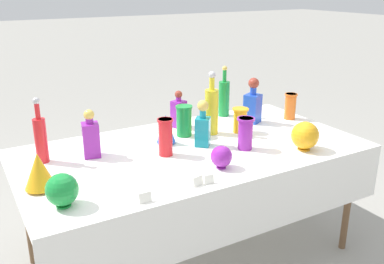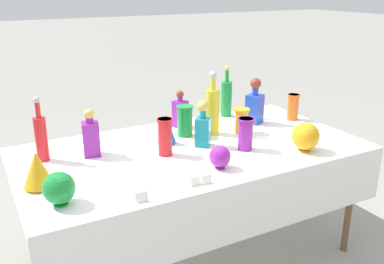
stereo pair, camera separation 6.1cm
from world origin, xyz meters
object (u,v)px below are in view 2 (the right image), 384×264
square_decanter_3 (180,112)px  round_bowl_1 (59,188)px  slender_vase_2 (293,106)px  slender_vase_3 (241,120)px  slender_vase_0 (165,136)px  square_decanter_1 (255,104)px  tall_bottle_0 (226,97)px  slender_vase_4 (185,120)px  tall_bottle_1 (213,110)px  fluted_vase_1 (166,129)px  tall_bottle_2 (41,136)px  square_decanter_2 (203,126)px  slender_vase_1 (245,133)px  square_decanter_0 (91,136)px  fluted_vase_0 (37,169)px  round_bowl_2 (306,136)px  round_bowl_0 (220,157)px

square_decanter_3 → round_bowl_1: size_ratio=1.65×
slender_vase_2 → slender_vase_3: 0.49m
slender_vase_0 → slender_vase_2: slender_vase_0 is taller
square_decanter_1 → square_decanter_3: (-0.50, 0.17, -0.03)m
tall_bottle_0 → slender_vase_4: tall_bottle_0 is taller
tall_bottle_1 → fluted_vase_1: tall_bottle_1 is taller
tall_bottle_2 → square_decanter_2: size_ratio=1.29×
tall_bottle_2 → square_decanter_3: bearing=9.7°
tall_bottle_0 → tall_bottle_1: (-0.29, -0.29, 0.02)m
tall_bottle_2 → slender_vase_1: size_ratio=1.91×
slender_vase_0 → slender_vase_2: (1.09, 0.17, -0.02)m
square_decanter_3 → round_bowl_1: 1.21m
square_decanter_0 → slender_vase_4: (0.63, 0.05, -0.01)m
square_decanter_0 → slender_vase_3: bearing=-4.4°
tall_bottle_1 → round_bowl_1: tall_bottle_1 is taller
square_decanter_3 → slender_vase_1: square_decanter_3 is taller
slender_vase_3 → square_decanter_1: bearing=32.6°
square_decanter_3 → slender_vase_3: square_decanter_3 is taller
tall_bottle_0 → square_decanter_3: size_ratio=1.46×
slender_vase_3 → fluted_vase_0: bearing=-171.1°
square_decanter_0 → square_decanter_1: (1.18, 0.05, 0.02)m
tall_bottle_0 → square_decanter_2: (-0.46, -0.45, -0.02)m
fluted_vase_0 → round_bowl_2: (1.47, -0.24, -0.01)m
square_decanter_0 → fluted_vase_1: bearing=-3.6°
slender_vase_4 → tall_bottle_0: bearing=27.0°
tall_bottle_0 → square_decanter_3: tall_bottle_0 is taller
square_decanter_3 → round_bowl_0: bearing=-100.0°
tall_bottle_2 → round_bowl_1: bearing=-92.8°
square_decanter_2 → round_bowl_0: square_decanter_2 is taller
square_decanter_1 → square_decanter_2: (-0.54, -0.21, -0.01)m
slender_vase_3 → round_bowl_0: slender_vase_3 is taller
slender_vase_0 → round_bowl_2: bearing=-23.9°
tall_bottle_0 → slender_vase_3: size_ratio=2.29×
slender_vase_2 → round_bowl_2: bearing=-124.0°
slender_vase_2 → slender_vase_3: slender_vase_2 is taller
tall_bottle_2 → slender_vase_3: (1.24, -0.13, -0.05)m
tall_bottle_2 → slender_vase_1: bearing=-20.1°
tall_bottle_1 → tall_bottle_2: size_ratio=1.13×
tall_bottle_1 → fluted_vase_0: bearing=-166.3°
fluted_vase_0 → slender_vase_2: bearing=8.3°
round_bowl_1 → slender_vase_4: bearing=31.0°
slender_vase_3 → fluted_vase_1: fluted_vase_1 is taller
tall_bottle_1 → slender_vase_2: size_ratio=2.21×
slender_vase_1 → slender_vase_2: size_ratio=1.03×
slender_vase_3 → round_bowl_1: size_ratio=1.05×
slender_vase_2 → fluted_vase_1: 1.01m
round_bowl_1 → round_bowl_2: (1.41, -0.02, 0.01)m
tall_bottle_2 → slender_vase_1: tall_bottle_2 is taller
slender_vase_0 → fluted_vase_0: (-0.72, -0.09, -0.02)m
square_decanter_1 → square_decanter_2: size_ratio=1.13×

